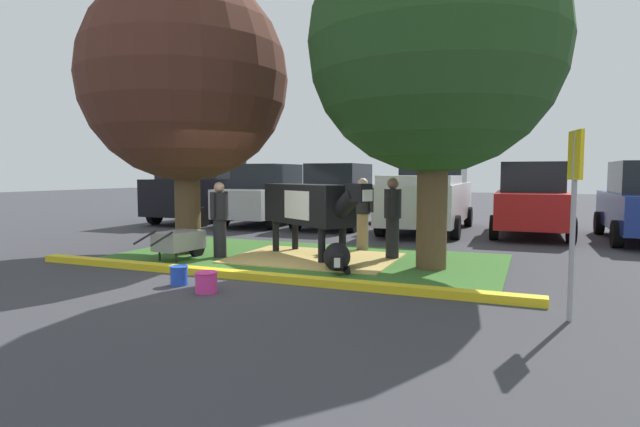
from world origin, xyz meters
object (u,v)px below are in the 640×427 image
Objects in this scene: cow_holstein at (310,205)px; suv_black at (204,186)px; sedan_red at (531,200)px; pickup_truck_black at (429,194)px; shade_tree_right at (435,46)px; bucket_pink at (206,282)px; person_visitor_near at (393,216)px; wheelbarrow at (180,241)px; calf_lying at (337,257)px; shade_tree_left at (185,79)px; sedan_silver at (268,195)px; parking_sign at (574,188)px; person_handler at (363,212)px; bucket_blue at (179,275)px; person_visitor_far at (220,218)px; hatchback_white at (339,196)px.

suv_black is at bearing 139.38° from cow_holstein.
sedan_red is (10.79, 0.16, -0.29)m from suv_black.
pickup_truck_black is (1.26, 5.91, 0.03)m from cow_holstein.
sedan_red reaches higher than cow_holstein.
shade_tree_right reaches higher than bucket_pink.
person_visitor_near is (1.60, 0.41, -0.20)m from cow_holstein.
shade_tree_right reaches higher than wheelbarrow.
person_visitor_near is (0.62, 1.43, 0.64)m from calf_lying.
pickup_truck_black is at bearing 77.92° from cow_holstein.
shade_tree_left is 5.23m from bucket_pink.
sedan_silver is 1.00× the size of sedan_red.
suv_black is 10.80m from sedan_red.
pickup_truck_black reaches higher than person_visitor_near.
parking_sign is 0.47× the size of suv_black.
person_visitor_near is 4.22m from wheelbarrow.
suv_black reaches higher than person_handler.
bucket_pink is at bearing -130.97° from shade_tree_right.
bucket_blue is at bearing -124.87° from person_visitor_near.
sedan_red is (3.43, 4.55, 0.12)m from person_handler.
pickup_truck_black reaches higher than wheelbarrow.
person_visitor_far is at bearing 173.10° from calf_lying.
parking_sign is at bearing -32.24° from cow_holstein.
bucket_pink is (-2.65, -3.05, -3.75)m from shade_tree_right.
bucket_pink is 0.08× the size of sedan_red.
cow_holstein is at bearing -124.74° from sedan_red.
shade_tree_left reaches higher than pickup_truck_black.
shade_tree_right is at bearing 5.67° from person_visitor_far.
cow_holstein is 2.67m from wheelbarrow.
bucket_pink reaches higher than bucket_blue.
wheelbarrow is 7.26m from sedan_silver.
wheelbarrow is (0.44, -0.84, -3.31)m from shade_tree_left.
hatchback_white is (0.62, 7.26, 0.60)m from wheelbarrow.
cow_holstein is 7.19m from sedan_red.
shade_tree_left is at bearing -136.96° from sedan_red.
pickup_truck_black reaches higher than parking_sign.
sedan_red reaches higher than person_visitor_far.
pickup_truck_black is at bearing 65.87° from person_visitor_far.
sedan_silver reaches higher than bucket_pink.
sedan_red is at bearing -0.04° from pickup_truck_black.
suv_black is (-4.01, 6.17, -2.42)m from shade_tree_left.
pickup_truck_black reaches higher than sedan_red.
person_visitor_far reaches higher than calf_lying.
person_visitor_near is 4.33m from bucket_blue.
pickup_truck_black is at bearing 1.95° from sedan_silver.
sedan_red reaches higher than person_handler.
bucket_pink is 0.06× the size of pickup_truck_black.
calf_lying is 0.60× the size of parking_sign.
shade_tree_left is 5.19m from person_visitor_near.
shade_tree_right reaches higher than person_visitor_near.
pickup_truck_black is at bearing 110.64° from parking_sign.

